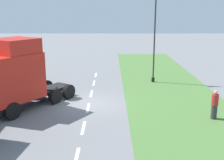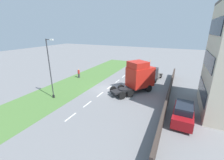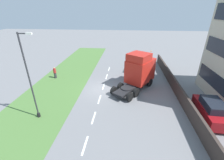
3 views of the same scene
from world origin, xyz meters
name	(u,v)px [view 2 (image 2 of 3)]	position (x,y,z in m)	size (l,w,h in m)	color
ground_plane	(107,89)	(0.00, 0.00, 0.00)	(120.00, 120.00, 0.00)	slate
grass_verge	(76,83)	(-6.00, 0.00, 0.01)	(7.00, 44.00, 0.01)	#4C7538
lane_markings	(105,91)	(0.00, -0.70, 0.00)	(0.16, 17.80, 0.00)	white
boundary_wall	(169,95)	(9.00, 0.00, 0.75)	(0.25, 24.00, 1.50)	#382D28
lorry_cab	(139,76)	(4.54, 1.34, 2.26)	(5.63, 6.63, 4.66)	black
flatbed_truck	(151,74)	(5.43, 6.67, 1.36)	(2.88, 5.77, 2.57)	#333338
parked_car	(183,113)	(10.77, -4.58, 0.95)	(2.09, 4.48, 1.94)	maroon
lamp_post	(51,72)	(-5.13, -5.86, 3.70)	(1.26, 0.28, 7.79)	black
pedestrian	(79,73)	(-7.49, 2.87, 0.85)	(0.39, 0.39, 1.72)	#333338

